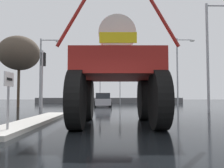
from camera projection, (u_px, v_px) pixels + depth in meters
ground_plane at (109, 108)px, 22.94m from camera, size 120.00×120.00×0.00m
median_island at (36, 121)px, 9.75m from camera, size 1.17×8.32×0.15m
lane_arrow_sign at (9, 90)px, 6.85m from camera, size 0.07×0.60×1.74m
oversize_sprayer at (117, 73)px, 9.49m from camera, size 4.27×5.64×4.90m
sedan_ahead at (103, 100)px, 25.42m from camera, size 2.07×4.19×1.52m
traffic_signal_near_left at (43, 68)px, 14.03m from camera, size 0.24×0.54×4.00m
traffic_signal_near_right at (163, 72)px, 14.10m from camera, size 0.24×0.54×3.70m
traffic_signal_far_left at (120, 83)px, 30.87m from camera, size 0.24×0.55×4.12m
traffic_signal_far_right at (100, 83)px, 30.85m from camera, size 0.24×0.55×4.13m
streetlight_near_right at (210, 51)px, 15.87m from camera, size 2.13×0.24×7.79m
streetlight_far_left at (42, 68)px, 23.51m from camera, size 2.18×0.24×7.24m
streetlight_far_right at (179, 68)px, 26.47m from camera, size 2.17×0.24×8.02m
bare_tree_left at (19, 53)px, 24.48m from camera, size 4.39×4.39×7.73m
roadside_barrier at (109, 100)px, 37.63m from camera, size 24.83×0.24×0.90m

